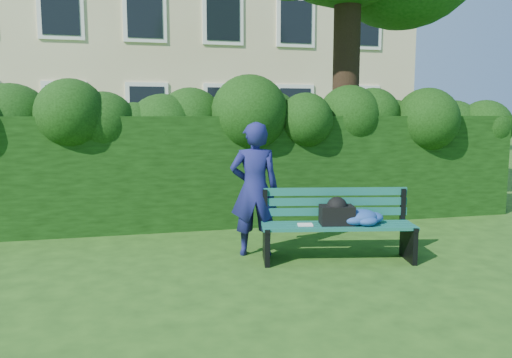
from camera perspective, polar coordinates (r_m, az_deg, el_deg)
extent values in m
plane|color=#244716|center=(6.46, 1.27, -9.07)|extent=(80.00, 80.00, 0.00)
cube|color=#C5B384|center=(20.47, -9.38, 19.09)|extent=(16.00, 8.00, 12.00)
cube|color=white|center=(16.09, -20.96, 7.55)|extent=(1.30, 0.08, 1.60)
cube|color=black|center=(16.05, -20.98, 7.55)|extent=(1.05, 0.04, 1.35)
cube|color=white|center=(15.97, -12.31, 7.87)|extent=(1.30, 0.08, 1.60)
cube|color=black|center=(15.93, -12.31, 7.87)|extent=(1.05, 0.04, 1.35)
cube|color=white|center=(16.20, -3.72, 8.02)|extent=(1.30, 0.08, 1.60)
cube|color=black|center=(16.16, -3.69, 8.02)|extent=(1.05, 0.04, 1.35)
cube|color=white|center=(16.79, 4.46, 7.99)|extent=(1.30, 0.08, 1.60)
cube|color=black|center=(16.75, 4.50, 7.99)|extent=(1.05, 0.04, 1.35)
cube|color=white|center=(17.68, 11.95, 7.82)|extent=(1.30, 0.08, 1.60)
cube|color=black|center=(17.64, 12.01, 7.82)|extent=(1.05, 0.04, 1.35)
cube|color=white|center=(16.36, -21.44, 17.39)|extent=(1.30, 0.08, 1.60)
cube|color=black|center=(16.32, -21.46, 17.42)|extent=(1.05, 0.04, 1.35)
cube|color=white|center=(16.24, -12.60, 17.80)|extent=(1.30, 0.08, 1.60)
cube|color=black|center=(16.20, -12.60, 17.82)|extent=(1.05, 0.04, 1.35)
cube|color=white|center=(16.47, -3.80, 17.80)|extent=(1.30, 0.08, 1.60)
cube|color=black|center=(16.43, -3.78, 17.83)|extent=(1.05, 0.04, 1.35)
cube|color=white|center=(17.04, 4.56, 17.44)|extent=(1.30, 0.08, 1.60)
cube|color=black|center=(17.01, 4.60, 17.47)|extent=(1.05, 0.04, 1.35)
cube|color=white|center=(17.92, 12.20, 16.81)|extent=(1.30, 0.08, 1.60)
cube|color=black|center=(17.89, 12.26, 16.83)|extent=(1.05, 0.04, 1.35)
cube|color=black|center=(8.39, -2.57, 1.04)|extent=(10.00, 1.00, 1.80)
cylinder|color=black|center=(9.53, 10.28, 13.04)|extent=(0.49, 0.49, 5.57)
cube|color=#0F4C45|center=(6.15, 9.71, -5.68)|extent=(1.88, 0.46, 0.04)
cube|color=#0F4C45|center=(6.27, 9.48, -5.43)|extent=(1.88, 0.46, 0.04)
cube|color=#0F4C45|center=(6.38, 9.26, -5.19)|extent=(1.88, 0.46, 0.04)
cube|color=#0F4C45|center=(6.49, 9.04, -4.96)|extent=(1.88, 0.46, 0.04)
cube|color=#0F4C45|center=(6.54, 8.93, -3.70)|extent=(1.87, 0.40, 0.10)
cube|color=#0F4C45|center=(6.53, 8.93, -2.56)|extent=(1.87, 0.40, 0.10)
cube|color=#0F4C45|center=(6.52, 8.94, -1.42)|extent=(1.87, 0.40, 0.10)
cube|color=black|center=(6.26, 1.17, -7.51)|extent=(0.16, 0.50, 0.44)
cube|color=black|center=(6.41, 1.03, -3.20)|extent=(0.07, 0.07, 0.45)
cube|color=black|center=(6.16, 1.20, -5.65)|extent=(0.14, 0.42, 0.05)
cube|color=black|center=(6.62, 17.03, -7.01)|extent=(0.16, 0.50, 0.44)
cube|color=black|center=(6.77, 16.43, -2.95)|extent=(0.07, 0.07, 0.45)
cube|color=black|center=(6.52, 17.25, -5.25)|extent=(0.14, 0.42, 0.05)
cube|color=white|center=(6.20, 5.64, -5.22)|extent=(0.20, 0.16, 0.02)
cube|color=black|center=(6.29, 9.21, -4.08)|extent=(0.46, 0.35, 0.24)
imported|color=navy|center=(6.46, -0.17, -1.17)|extent=(0.69, 0.51, 1.73)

